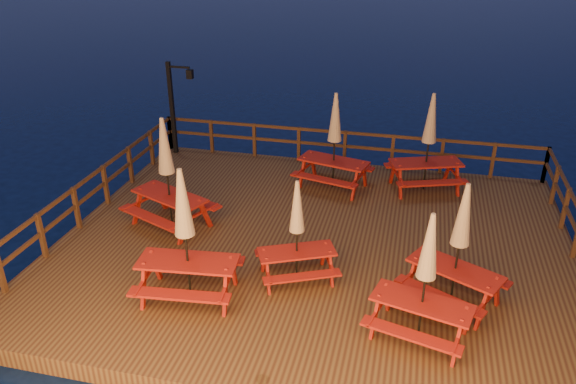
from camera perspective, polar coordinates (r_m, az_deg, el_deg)
name	(u,v)px	position (r m, az deg, el deg)	size (l,w,h in m)	color
ground	(314,255)	(13.69, 2.69, -6.46)	(500.00, 500.00, 0.00)	black
deck	(315,248)	(13.58, 2.71, -5.75)	(12.00, 10.00, 0.40)	#442516
deck_piles	(314,266)	(13.85, 2.67, -7.51)	(11.44, 9.44, 1.40)	#3E2913
railing	(328,182)	(14.67, 4.11, 1.03)	(11.80, 9.75, 1.10)	#3E2913
lamp_post	(176,100)	(18.32, -11.31, 9.16)	(0.85, 0.18, 3.00)	black
picnic_table_0	(185,233)	(11.04, -10.41, -4.16)	(2.14, 1.83, 2.83)	maroon
picnic_table_1	(167,172)	(13.81, -12.20, 2.04)	(2.46, 2.27, 2.83)	maroon
picnic_table_2	(429,141)	(15.92, 14.10, 5.03)	(2.39, 2.17, 2.80)	maroon
picnic_table_3	(459,243)	(11.26, 17.02, -4.98)	(2.31, 2.18, 2.61)	maroon
picnic_table_4	(334,140)	(15.63, 4.75, 5.30)	(2.27, 2.03, 2.77)	maroon
picnic_table_5	(297,230)	(11.54, 0.91, -3.86)	(2.02, 1.88, 2.30)	maroon
picnic_table_6	(426,276)	(10.19, 13.82, -8.25)	(2.10, 1.88, 2.56)	maroon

